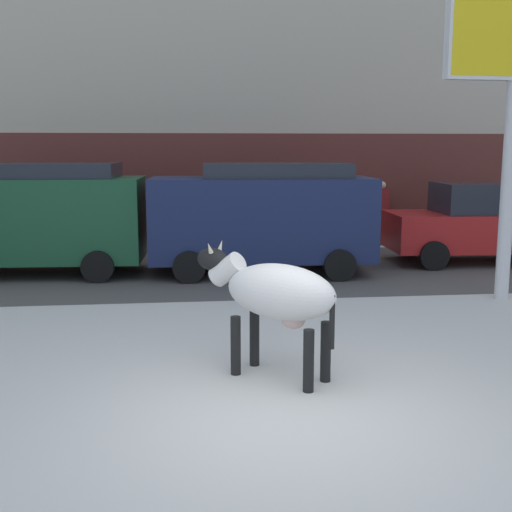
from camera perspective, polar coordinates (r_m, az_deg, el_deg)
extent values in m
plane|color=silver|center=(6.61, 2.74, -14.02)|extent=(120.00, 120.00, 0.00)
cube|color=#514F4C|center=(14.07, -2.36, -1.27)|extent=(60.00, 5.60, 0.01)
cube|color=#BCB29E|center=(20.75, -3.91, 20.23)|extent=(44.00, 6.00, 13.00)
cube|color=#5B2823|center=(17.38, -3.25, 6.08)|extent=(43.12, 0.10, 2.80)
ellipsoid|color=silver|center=(7.38, 2.15, -3.16)|extent=(1.45, 1.37, 0.64)
ellipsoid|color=black|center=(7.46, 3.48, -2.65)|extent=(0.61, 0.58, 0.40)
cylinder|color=black|center=(7.67, -1.80, -7.86)|extent=(0.12, 0.12, 0.70)
cylinder|color=black|center=(7.97, -0.13, -7.17)|extent=(0.12, 0.12, 0.70)
cylinder|color=black|center=(7.16, 4.63, -9.16)|extent=(0.12, 0.12, 0.70)
cylinder|color=black|center=(7.49, 6.13, -8.35)|extent=(0.12, 0.12, 0.70)
cylinder|color=silver|center=(7.76, -2.53, -1.18)|extent=(0.53, 0.51, 0.44)
ellipsoid|color=black|center=(7.88, -3.82, -0.29)|extent=(0.49, 0.47, 0.28)
cone|color=beige|center=(7.74, -4.10, 0.73)|extent=(0.12, 0.13, 0.15)
cone|color=beige|center=(7.91, -3.11, 0.93)|extent=(0.12, 0.13, 0.15)
cylinder|color=black|center=(7.12, 6.69, -5.78)|extent=(0.06, 0.06, 0.60)
ellipsoid|color=beige|center=(7.37, 3.29, -5.60)|extent=(0.37, 0.36, 0.20)
cylinder|color=silver|center=(12.05, 21.23, 5.36)|extent=(0.24, 0.24, 3.80)
cube|color=#194C2D|center=(14.28, -19.13, 3.09)|extent=(4.68, 2.11, 1.70)
cube|color=#1E232D|center=(14.13, -18.17, 7.15)|extent=(3.07, 1.81, 0.30)
cylinder|color=black|center=(15.00, -12.50, 0.40)|extent=(0.65, 0.25, 0.64)
cylinder|color=black|center=(13.15, -13.72, -0.91)|extent=(0.65, 0.25, 0.64)
cube|color=#19234C|center=(13.64, 0.49, 3.34)|extent=(4.68, 2.11, 1.70)
cube|color=#1E232D|center=(13.59, 1.77, 7.54)|extent=(3.07, 1.81, 0.30)
cylinder|color=black|center=(14.87, 5.96, 0.50)|extent=(0.65, 0.25, 0.64)
cylinder|color=black|center=(13.03, 7.37, -0.81)|extent=(0.65, 0.25, 0.64)
cylinder|color=black|center=(14.66, -5.63, 0.38)|extent=(0.65, 0.25, 0.64)
cylinder|color=black|center=(12.79, -5.89, -0.97)|extent=(0.65, 0.25, 0.64)
cube|color=red|center=(15.83, 19.05, 2.11)|extent=(4.28, 1.95, 0.84)
cube|color=#1E232D|center=(15.76, 19.20, 4.85)|extent=(2.07, 1.64, 0.68)
cylinder|color=black|center=(16.24, 13.32, 1.06)|extent=(0.65, 0.25, 0.64)
cylinder|color=black|center=(14.59, 15.34, 0.03)|extent=(0.65, 0.25, 0.64)
cylinder|color=#282833|center=(18.04, 10.90, 2.35)|extent=(0.24, 0.24, 0.88)
cube|color=maroon|center=(17.97, 10.97, 4.76)|extent=(0.36, 0.22, 0.64)
sphere|color=beige|center=(17.94, 11.02, 6.13)|extent=(0.20, 0.20, 0.20)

